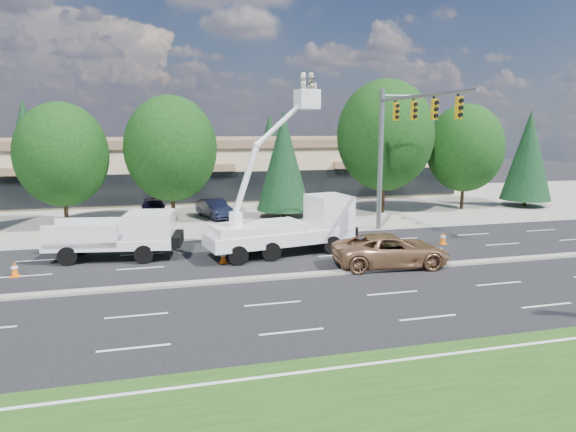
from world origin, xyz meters
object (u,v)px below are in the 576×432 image
object	(u,v)px
bucket_truck	(291,217)
minivan	(391,250)
utility_pickup	(121,240)
signal_mast	(397,137)

from	to	relation	value
bucket_truck	minivan	bearing A→B (deg)	-53.41
utility_pickup	bucket_truck	xyz separation A→B (m)	(8.68, -1.03, 0.96)
signal_mast	utility_pickup	world-z (taller)	signal_mast
signal_mast	minivan	world-z (taller)	signal_mast
bucket_truck	minivan	size ratio (longest dim) A/B	1.67
bucket_truck	minivan	distance (m)	5.60
minivan	signal_mast	bearing A→B (deg)	-21.09
signal_mast	minivan	bearing A→B (deg)	-117.04
signal_mast	utility_pickup	distance (m)	16.87
utility_pickup	minivan	world-z (taller)	utility_pickup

